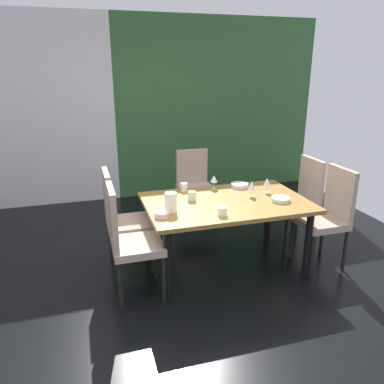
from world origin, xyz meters
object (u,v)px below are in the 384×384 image
(chair_left_far, at_px, (121,216))
(cup_left, at_px, (184,187))
(cup_north, at_px, (222,211))
(pitcher_near_shelf, at_px, (171,202))
(wine_glass_west, at_px, (252,186))
(wine_glass_east, at_px, (214,179))
(serving_bowl_center, at_px, (162,215))
(serving_bowl_south, at_px, (281,199))
(cup_corner, at_px, (192,196))
(chair_head_far, at_px, (194,183))
(chair_left_near, at_px, (127,237))
(chair_right_far, at_px, (301,197))
(chair_right_near, at_px, (328,212))
(wine_glass_near_window, at_px, (267,182))
(serving_bowl_right, at_px, (240,185))
(dining_table, at_px, (226,208))

(chair_left_far, bearing_deg, cup_left, 103.45)
(cup_north, xyz_separation_m, pitcher_near_shelf, (-0.42, 0.22, 0.05))
(wine_glass_west, bearing_deg, chair_left_far, 171.49)
(wine_glass_east, xyz_separation_m, serving_bowl_center, (-0.72, -0.64, -0.09))
(serving_bowl_south, bearing_deg, cup_corner, 161.63)
(pitcher_near_shelf, bearing_deg, serving_bowl_south, -1.83)
(chair_head_far, relative_size, chair_left_near, 0.93)
(chair_right_far, height_order, cup_north, chair_right_far)
(chair_head_far, bearing_deg, chair_right_near, 124.06)
(serving_bowl_south, bearing_deg, chair_right_near, -10.24)
(wine_glass_near_window, xyz_separation_m, cup_corner, (-0.83, -0.01, -0.07))
(chair_head_far, distance_m, serving_bowl_right, 0.89)
(chair_right_far, bearing_deg, wine_glass_near_window, 103.88)
(chair_head_far, relative_size, cup_left, 11.03)
(chair_right_near, distance_m, serving_bowl_south, 0.54)
(chair_head_far, bearing_deg, dining_table, 88.26)
(serving_bowl_right, distance_m, serving_bowl_center, 1.18)
(chair_right_far, height_order, wine_glass_east, chair_right_far)
(wine_glass_west, height_order, cup_left, wine_glass_west)
(chair_left_near, bearing_deg, pitcher_near_shelf, 106.59)
(serving_bowl_south, xyz_separation_m, cup_corner, (-0.84, 0.28, 0.03))
(chair_left_near, height_order, cup_left, chair_left_near)
(cup_north, bearing_deg, chair_left_near, 173.95)
(cup_corner, distance_m, pitcher_near_shelf, 0.37)
(chair_left_near, distance_m, wine_glass_west, 1.38)
(dining_table, xyz_separation_m, pitcher_near_shelf, (-0.60, -0.13, 0.17))
(cup_corner, bearing_deg, chair_head_far, 71.68)
(wine_glass_west, xyz_separation_m, serving_bowl_right, (0.01, 0.31, -0.09))
(chair_right_near, height_order, serving_bowl_south, chair_right_near)
(cup_north, bearing_deg, chair_right_far, 26.59)
(chair_left_far, bearing_deg, chair_right_near, 76.07)
(chair_left_far, height_order, wine_glass_west, chair_left_far)
(wine_glass_west, distance_m, serving_bowl_right, 0.33)
(chair_head_far, xyz_separation_m, chair_right_near, (0.98, -1.46, 0.02))
(serving_bowl_center, distance_m, cup_left, 0.76)
(wine_glass_near_window, bearing_deg, dining_table, -165.95)
(chair_head_far, xyz_separation_m, pitcher_near_shelf, (-0.63, -1.33, 0.26))
(chair_left_near, distance_m, pitcher_near_shelf, 0.50)
(wine_glass_near_window, distance_m, serving_bowl_south, 0.30)
(dining_table, bearing_deg, wine_glass_east, 88.23)
(serving_bowl_center, bearing_deg, chair_left_near, -176.71)
(wine_glass_near_window, bearing_deg, wine_glass_west, -161.22)
(serving_bowl_center, bearing_deg, chair_right_far, 15.81)
(chair_head_far, height_order, serving_bowl_south, chair_head_far)
(chair_left_near, xyz_separation_m, cup_corner, (0.70, 0.37, 0.19))
(chair_right_far, distance_m, cup_left, 1.36)
(serving_bowl_south, bearing_deg, cup_left, 145.07)
(wine_glass_west, bearing_deg, wine_glass_near_window, 18.78)
(serving_bowl_right, bearing_deg, chair_left_near, -154.79)
(serving_bowl_south, bearing_deg, chair_head_far, 109.31)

